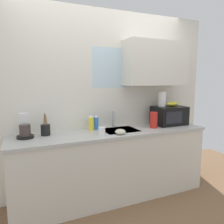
% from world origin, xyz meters
% --- Properties ---
extents(kitchen_wall_assembly, '(3.33, 0.42, 2.50)m').
position_xyz_m(kitchen_wall_assembly, '(0.14, 0.31, 1.35)').
color(kitchen_wall_assembly, silver).
rests_on(kitchen_wall_assembly, ground).
extents(counter_unit, '(2.56, 0.63, 0.90)m').
position_xyz_m(counter_unit, '(0.00, 0.00, 0.46)').
color(counter_unit, silver).
rests_on(counter_unit, ground).
extents(sink_faucet, '(0.03, 0.03, 0.22)m').
position_xyz_m(sink_faucet, '(0.12, 0.24, 1.01)').
color(sink_faucet, '#B2B5BA').
rests_on(sink_faucet, counter_unit).
extents(microwave, '(0.46, 0.35, 0.27)m').
position_xyz_m(microwave, '(0.95, 0.05, 1.04)').
color(microwave, black).
rests_on(microwave, counter_unit).
extents(banana_bunch, '(0.20, 0.11, 0.07)m').
position_xyz_m(banana_bunch, '(1.00, 0.05, 1.20)').
color(banana_bunch, gold).
rests_on(banana_bunch, microwave).
extents(paper_towel_roll, '(0.11, 0.11, 0.22)m').
position_xyz_m(paper_towel_roll, '(0.85, 0.10, 1.28)').
color(paper_towel_roll, white).
rests_on(paper_towel_roll, microwave).
extents(coffee_maker, '(0.19, 0.21, 0.28)m').
position_xyz_m(coffee_maker, '(-1.05, 0.11, 1.00)').
color(coffee_maker, black).
rests_on(coffee_maker, counter_unit).
extents(dish_soap_bottle_blue, '(0.06, 0.06, 0.20)m').
position_xyz_m(dish_soap_bottle_blue, '(-0.16, 0.17, 0.99)').
color(dish_soap_bottle_blue, blue).
rests_on(dish_soap_bottle_blue, counter_unit).
extents(dish_soap_bottle_yellow, '(0.07, 0.07, 0.21)m').
position_xyz_m(dish_soap_bottle_yellow, '(-0.23, 0.15, 1.00)').
color(dish_soap_bottle_yellow, yellow).
rests_on(dish_soap_bottle_yellow, counter_unit).
extents(cereal_canister, '(0.10, 0.10, 0.22)m').
position_xyz_m(cereal_canister, '(0.61, -0.05, 1.01)').
color(cereal_canister, red).
rests_on(cereal_canister, counter_unit).
extents(mug_white, '(0.08, 0.08, 0.09)m').
position_xyz_m(mug_white, '(-0.20, -0.14, 0.95)').
color(mug_white, white).
rests_on(mug_white, counter_unit).
extents(utensil_crock, '(0.11, 0.11, 0.27)m').
position_xyz_m(utensil_crock, '(-0.82, 0.12, 0.97)').
color(utensil_crock, black).
rests_on(utensil_crock, counter_unit).
extents(small_bowl, '(0.13, 0.13, 0.06)m').
position_xyz_m(small_bowl, '(0.02, -0.20, 0.93)').
color(small_bowl, beige).
rests_on(small_bowl, counter_unit).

